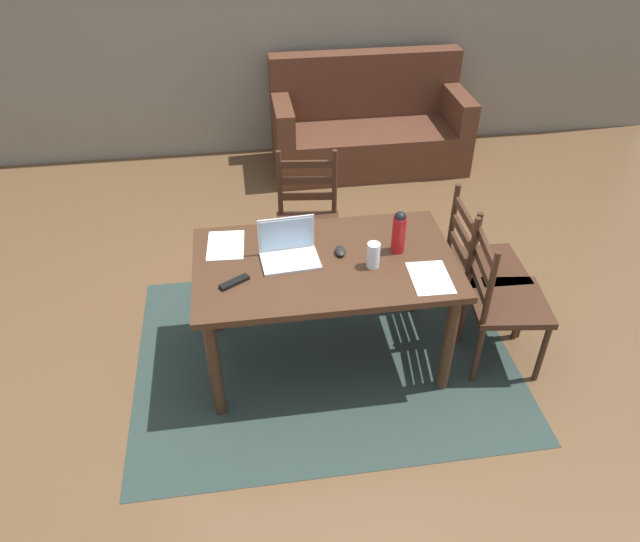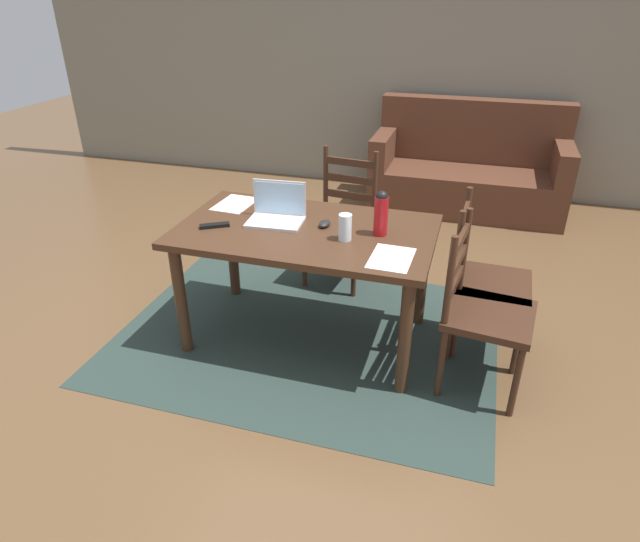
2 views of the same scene
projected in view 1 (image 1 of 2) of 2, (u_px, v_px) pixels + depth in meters
name	position (u px, v px, depth m)	size (l,w,h in m)	color
ground_plane	(324.00, 355.00, 3.82)	(14.00, 14.00, 0.00)	brown
area_rug	(324.00, 354.00, 3.82)	(2.33, 1.76, 0.01)	#283833
wall_back	(274.00, 8.00, 5.43)	(8.00, 0.12, 2.70)	gray
dining_table	(325.00, 275.00, 3.44)	(1.47, 0.87, 0.74)	#422819
chair_right_near	(502.00, 301.00, 3.53)	(0.49, 0.49, 0.95)	#3D2316
chair_right_far	(481.00, 266.00, 3.80)	(0.46, 0.46, 0.95)	#3D2316
chair_far_head	(308.00, 225.00, 4.18)	(0.49, 0.49, 0.95)	#3D2316
couch	(368.00, 128.00, 5.75)	(1.80, 0.80, 1.00)	#512D1E
laptop	(288.00, 249.00, 3.37)	(0.34, 0.24, 0.23)	silver
water_bottle	(399.00, 231.00, 3.37)	(0.08, 0.08, 0.26)	#A81419
drinking_glass	(373.00, 255.00, 3.29)	(0.07, 0.07, 0.15)	silver
computer_mouse	(340.00, 251.00, 3.42)	(0.06, 0.10, 0.03)	black
tv_remote	(234.00, 282.00, 3.21)	(0.04, 0.17, 0.02)	black
paper_stack_left	(430.00, 278.00, 3.25)	(0.21, 0.30, 0.00)	white
paper_stack_right	(226.00, 245.00, 3.50)	(0.21, 0.30, 0.00)	white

